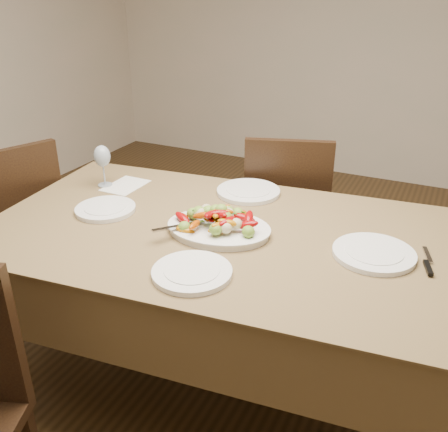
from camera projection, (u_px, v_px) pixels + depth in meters
floor at (216, 403)px, 2.12m from camera, size 6.00×6.00×0.00m
wall_back at (384, 11)px, 3.96m from camera, size 5.00×0.02×2.80m
dining_table at (224, 312)px, 2.07m from camera, size 1.94×1.23×0.76m
chair_far at (286, 215)px, 2.69m from camera, size 0.53×0.53×0.95m
chair_left at (11, 230)px, 2.53m from camera, size 0.54×0.54×0.95m
serving_platter at (219, 230)px, 1.88m from camera, size 0.41×0.33×0.02m
roasted_vegetables at (219, 216)px, 1.86m from camera, size 0.34×0.25×0.09m
serving_spoon at (199, 223)px, 1.85m from camera, size 0.27×0.19×0.03m
plate_left at (105, 209)px, 2.06m from camera, size 0.25×0.25×0.02m
plate_right at (374, 254)px, 1.73m from camera, size 0.28×0.28×0.02m
plate_far at (248, 192)px, 2.23m from camera, size 0.28×0.28×0.02m
plate_near at (192, 272)px, 1.62m from camera, size 0.26×0.26×0.02m
wine_glass at (103, 165)px, 2.27m from camera, size 0.08×0.08×0.20m
menu_card at (125, 186)px, 2.31m from camera, size 0.15×0.21×0.00m
table_knife at (428, 262)px, 1.68m from camera, size 0.07×0.20×0.01m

